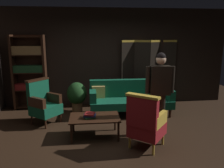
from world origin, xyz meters
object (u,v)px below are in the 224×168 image
at_px(armchair_wing_left, 44,103).
at_px(book_red_leather, 90,114).
at_px(armchair_gilt_accent, 146,123).
at_px(folding_screen, 148,71).
at_px(book_navy_cloth, 90,115).
at_px(velvet_couch, 130,97).
at_px(standing_figure, 160,86).
at_px(potted_plant, 77,95).
at_px(bookshelf, 29,70).
at_px(book_green_cloth, 90,117).
at_px(coffee_table, 95,119).

bearing_deg(armchair_wing_left, book_red_leather, -40.79).
height_order(armchair_gilt_accent, armchair_wing_left, same).
distance_m(folding_screen, book_navy_cloth, 2.86).
xyz_separation_m(velvet_couch, book_red_leather, (-1.07, -1.35, 0.06)).
bearing_deg(standing_figure, potted_plant, 137.39).
bearing_deg(potted_plant, book_red_leather, -78.45).
xyz_separation_m(armchair_wing_left, book_red_leather, (1.07, -0.92, 0.02)).
bearing_deg(bookshelf, potted_plant, -19.79).
xyz_separation_m(folding_screen, armchair_gilt_accent, (-0.76, -2.72, -0.50)).
xyz_separation_m(velvet_couch, armchair_gilt_accent, (-0.07, -1.87, 0.04)).
bearing_deg(book_green_cloth, armchair_wing_left, 139.21).
relative_size(velvet_couch, potted_plant, 2.60).
height_order(coffee_table, book_navy_cloth, book_navy_cloth).
distance_m(bookshelf, potted_plant, 1.52).
xyz_separation_m(armchair_wing_left, book_green_cloth, (1.07, -0.92, -0.05)).
xyz_separation_m(armchair_gilt_accent, standing_figure, (0.41, 0.54, 0.54)).
xyz_separation_m(folding_screen, coffee_table, (-1.66, -2.15, -0.61)).
height_order(folding_screen, armchair_gilt_accent, folding_screen).
xyz_separation_m(book_green_cloth, book_red_leather, (0.00, 0.00, 0.07)).
bearing_deg(book_green_cloth, bookshelf, 127.93).
bearing_deg(potted_plant, armchair_gilt_accent, -58.17).
height_order(armchair_wing_left, book_navy_cloth, armchair_wing_left).
relative_size(standing_figure, book_green_cloth, 8.39).
bearing_deg(folding_screen, potted_plant, -164.57).
xyz_separation_m(coffee_table, potted_plant, (-0.43, 1.57, 0.10)).
bearing_deg(potted_plant, coffee_table, -74.76).
relative_size(folding_screen, standing_figure, 1.12).
bearing_deg(armchair_gilt_accent, book_navy_cloth, 152.58).
distance_m(folding_screen, bookshelf, 3.39).
distance_m(standing_figure, book_green_cloth, 1.53).
height_order(coffee_table, armchair_wing_left, armchair_wing_left).
xyz_separation_m(standing_figure, book_navy_cloth, (-1.41, -0.02, -0.55)).
relative_size(folding_screen, book_navy_cloth, 8.10).
distance_m(coffee_table, standing_figure, 1.47).
bearing_deg(book_red_leather, book_navy_cloth, 0.00).
relative_size(book_navy_cloth, book_red_leather, 1.19).
relative_size(velvet_couch, standing_figure, 1.25).
bearing_deg(armchair_wing_left, coffee_table, -36.71).
height_order(bookshelf, potted_plant, bookshelf).
relative_size(bookshelf, velvet_couch, 0.97).
height_order(velvet_couch, coffee_table, velvet_couch).
bearing_deg(book_green_cloth, standing_figure, 1.01).
bearing_deg(armchair_gilt_accent, velvet_couch, 87.92).
xyz_separation_m(armchair_wing_left, book_navy_cloth, (1.07, -0.92, -0.01)).
relative_size(armchair_gilt_accent, standing_figure, 0.61).
height_order(coffee_table, standing_figure, standing_figure).
relative_size(bookshelf, book_green_cloth, 10.10).
bearing_deg(standing_figure, folding_screen, 80.95).
height_order(coffee_table, armchair_gilt_accent, armchair_gilt_accent).
bearing_deg(standing_figure, velvet_couch, 104.44).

